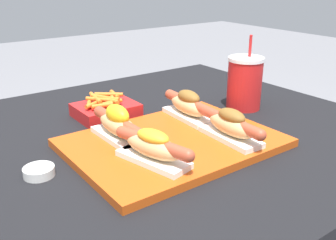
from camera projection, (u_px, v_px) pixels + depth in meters
serving_tray at (173, 143)px, 0.89m from camera, size 0.46×0.34×0.02m
hot_dog_0 at (153, 147)px, 0.77m from camera, size 0.09×0.20×0.07m
hot_dog_1 at (231, 125)px, 0.88m from camera, size 0.07×0.20×0.07m
hot_dog_2 at (118, 124)px, 0.88m from camera, size 0.06×0.20×0.08m
hot_dog_3 at (189, 105)px, 1.00m from camera, size 0.07×0.20×0.07m
sauce_bowl at (39, 171)px, 0.76m from camera, size 0.06×0.06×0.02m
drink_cup at (245, 83)px, 1.12m from camera, size 0.10×0.10×0.21m
fries_basket at (106, 109)px, 1.07m from camera, size 0.16×0.13×0.06m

